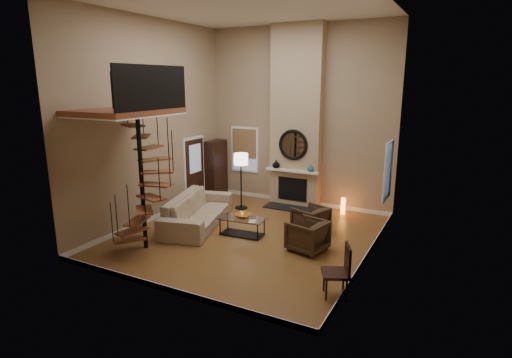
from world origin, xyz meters
The scene contains 33 objects.
ground centered at (0.00, 0.00, -0.01)m, with size 6.00×6.50×0.01m, color olive.
back_wall centered at (0.00, 3.25, 2.75)m, with size 6.00×0.02×5.50m, color #9E8566.
front_wall centered at (0.00, -3.25, 2.75)m, with size 6.00×0.02×5.50m, color #9E8566.
left_wall centered at (-3.00, 0.00, 2.75)m, with size 0.02×6.50×5.50m, color #9E8566.
right_wall centered at (3.00, 0.00, 2.75)m, with size 0.02×6.50×5.50m, color #9E8566.
ceiling centered at (0.00, 0.00, 5.50)m, with size 6.00×6.50×0.01m, color silver.
baseboard_back centered at (0.00, 3.24, 0.06)m, with size 6.00×0.02×0.12m, color white.
baseboard_front centered at (0.00, -3.24, 0.06)m, with size 6.00×0.02×0.12m, color white.
baseboard_left centered at (-2.99, 0.00, 0.06)m, with size 0.02×6.50×0.12m, color white.
baseboard_right centered at (2.99, 0.00, 0.06)m, with size 0.02×6.50×0.12m, color white.
chimney_breast centered at (0.00, 3.06, 2.75)m, with size 1.60×0.38×5.50m, color tan.
hearth centered at (0.00, 2.57, 0.02)m, with size 1.50×0.60×0.04m, color black.
firebox centered at (0.00, 2.86, 0.55)m, with size 0.95×0.02×0.72m, color black.
mantel centered at (0.00, 2.78, 1.15)m, with size 1.70×0.18×0.06m, color white.
mirror_frame centered at (0.00, 2.84, 1.95)m, with size 0.94×0.94×0.10m, color black.
mirror_disc centered at (0.00, 2.85, 1.95)m, with size 0.80×0.80×0.01m, color white.
vase_left centered at (-0.55, 2.82, 1.30)m, with size 0.24×0.24×0.25m, color black.
vase_right centered at (0.60, 2.82, 1.28)m, with size 0.20×0.20×0.21m, color #1C625C.
window_back centered at (-1.90, 3.22, 1.62)m, with size 1.02×0.06×1.52m.
window_right centered at (2.97, 2.00, 1.63)m, with size 0.06×1.02×1.52m.
entry_door centered at (-2.95, 1.80, 1.05)m, with size 0.10×1.05×2.16m.
loft centered at (-2.04, -1.80, 3.24)m, with size 1.70×2.20×1.09m.
spiral_stair centered at (-1.78, -1.79, 1.78)m, with size 1.47×1.47×4.06m.
hutch centered at (-2.78, 2.79, 0.95)m, with size 0.40×0.85×1.90m, color black.
sofa centered at (-1.64, 0.09, 0.40)m, with size 2.96×1.16×0.86m, color tan.
armchair_near centered at (1.39, 0.88, 0.35)m, with size 0.76×0.78×0.71m, color #3E2D1C.
armchair_far centered at (1.72, -0.20, 0.35)m, with size 0.79×0.82×0.74m, color #3E2D1C.
coffee_table centered at (-0.17, -0.04, 0.28)m, with size 1.22×0.68×0.45m.
bowl centered at (-0.17, 0.01, 0.50)m, with size 0.42×0.42×0.10m, color orange.
book centered at (0.18, -0.19, 0.46)m, with size 0.18×0.24×0.02m, color gray.
floor_lamp centered at (-1.31, 1.92, 1.41)m, with size 0.43×0.43×1.75m.
accent_lamp centered at (1.65, 2.81, 0.25)m, with size 0.14×0.14×0.48m, color orange.
side_chair centered at (2.92, -1.87, 0.53)m, with size 0.65×0.65×1.02m.
Camera 1 is at (4.73, -8.66, 3.86)m, focal length 28.82 mm.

